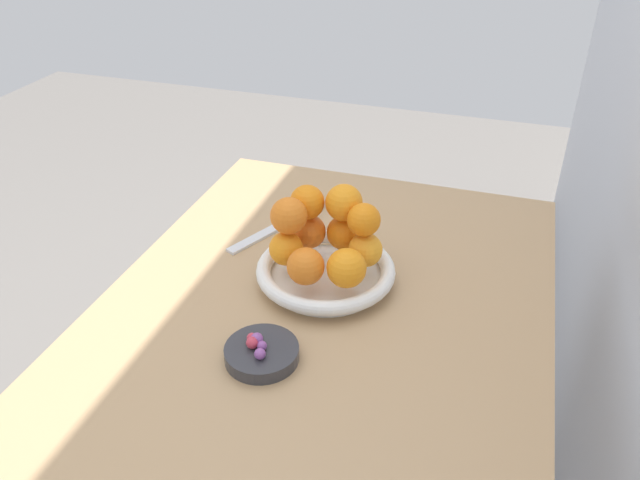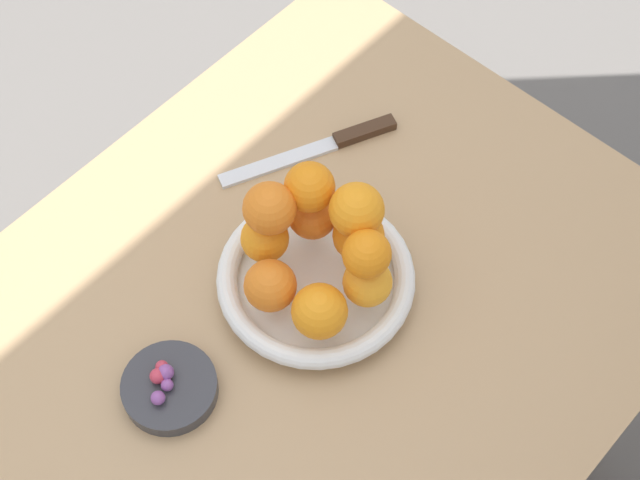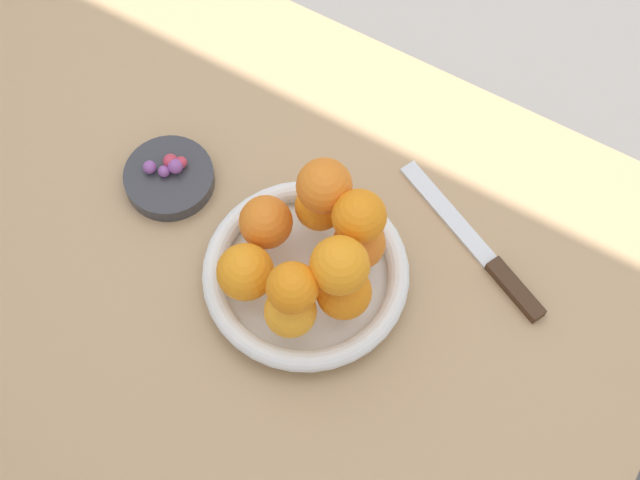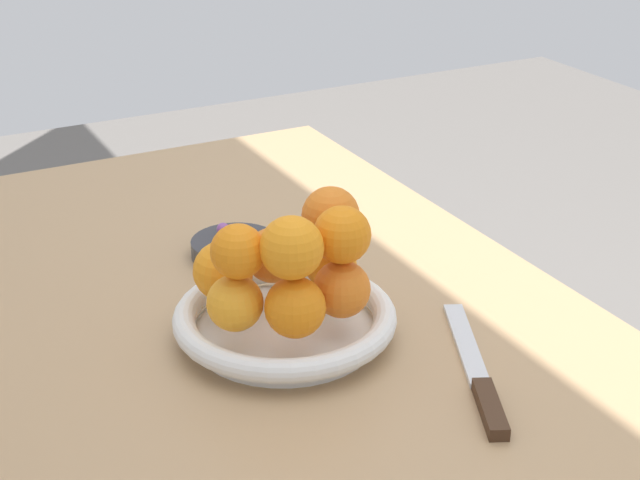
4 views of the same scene
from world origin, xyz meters
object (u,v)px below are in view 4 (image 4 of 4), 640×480
at_px(candy_dish, 235,248).
at_px(candy_ball_0, 247,235).
at_px(orange_2, 342,289).
at_px(candy_ball_4, 232,234).
at_px(orange_7, 342,235).
at_px(candy_ball_3, 243,234).
at_px(dining_table, 236,362).
at_px(candy_ball_5, 250,234).
at_px(orange_9, 289,248).
at_px(candy_ball_1, 243,231).
at_px(orange_3, 330,263).
at_px(orange_0, 235,303).
at_px(knife, 478,376).
at_px(orange_5, 223,271).
at_px(candy_ball_2, 223,229).
at_px(orange_8, 238,251).
at_px(fruit_bowl, 285,321).
at_px(orange_4, 273,255).
at_px(orange_1, 296,307).
at_px(orange_6, 331,215).

relative_size(candy_dish, candy_ball_0, 8.02).
bearing_deg(orange_2, candy_ball_4, 3.42).
distance_m(candy_dish, orange_7, 0.29).
relative_size(candy_ball_3, candy_ball_4, 1.30).
height_order(dining_table, orange_2, orange_2).
bearing_deg(candy_ball_5, orange_9, 165.01).
height_order(candy_ball_1, candy_ball_3, same).
distance_m(orange_3, orange_7, 0.09).
height_order(orange_0, candy_ball_0, orange_0).
bearing_deg(knife, orange_5, 41.01).
relative_size(dining_table, candy_ball_2, 63.54).
distance_m(orange_5, candy_ball_1, 0.21).
bearing_deg(orange_5, orange_8, 172.12).
bearing_deg(fruit_bowl, knife, -140.61).
height_order(orange_3, orange_5, orange_5).
bearing_deg(dining_table, candy_ball_3, -29.16).
height_order(orange_3, candy_ball_1, orange_3).
relative_size(candy_dish, orange_4, 1.79).
bearing_deg(orange_3, candy_ball_4, 10.08).
distance_m(orange_4, orange_7, 0.13).
relative_size(orange_1, candy_ball_5, 4.12).
distance_m(orange_0, orange_5, 0.07).
height_order(fruit_bowl, knife, fruit_bowl).
xyz_separation_m(orange_2, knife, (-0.13, -0.09, -0.07)).
height_order(orange_5, orange_7, orange_7).
distance_m(orange_2, orange_9, 0.09).
height_order(orange_8, candy_ball_2, orange_8).
distance_m(fruit_bowl, candy_dish, 0.22).
bearing_deg(candy_ball_5, fruit_bowl, 166.25).
xyz_separation_m(candy_ball_2, candy_ball_5, (-0.03, -0.03, -0.00)).
bearing_deg(orange_5, fruit_bowl, -133.97).
relative_size(orange_9, candy_ball_3, 3.37).
xyz_separation_m(orange_7, candy_ball_2, (0.29, 0.02, -0.10)).
height_order(orange_7, candy_ball_4, orange_7).
bearing_deg(orange_5, orange_2, -133.97).
distance_m(orange_3, knife, 0.21).
bearing_deg(orange_0, candy_ball_3, -25.00).
bearing_deg(candy_ball_4, candy_ball_2, 13.36).
bearing_deg(candy_ball_2, knife, -164.59).
bearing_deg(orange_4, orange_9, 163.32).
height_order(candy_dish, orange_9, orange_9).
xyz_separation_m(candy_dish, orange_6, (-0.21, -0.03, 0.12)).
xyz_separation_m(orange_9, candy_ball_0, (0.27, -0.07, -0.11)).
distance_m(orange_7, knife, 0.20).
bearing_deg(candy_ball_4, candy_ball_1, -89.25).
xyz_separation_m(orange_2, candy_ball_3, (0.26, 0.00, -0.04)).
distance_m(orange_5, candy_ball_2, 0.21).
relative_size(dining_table, orange_3, 18.20).
relative_size(orange_1, candy_ball_2, 3.74).
relative_size(orange_4, candy_ball_5, 4.09).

